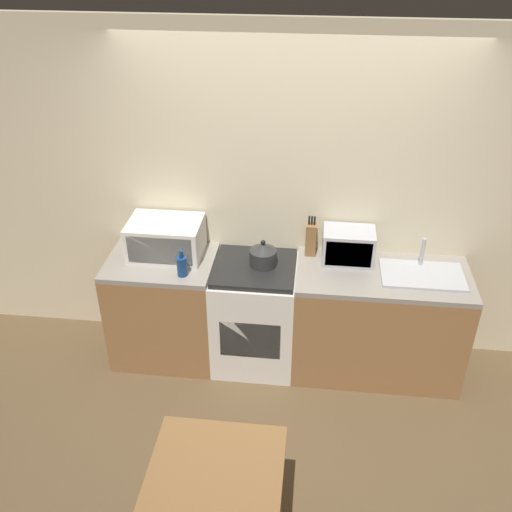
# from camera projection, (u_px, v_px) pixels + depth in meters

# --- Properties ---
(ground_plane) EXTENTS (16.00, 16.00, 0.00)m
(ground_plane) POSITION_uv_depth(u_px,v_px,m) (276.00, 422.00, 4.15)
(ground_plane) COLOR brown
(wall_back) EXTENTS (10.00, 0.06, 2.60)m
(wall_back) POSITION_uv_depth(u_px,v_px,m) (290.00, 199.00, 4.32)
(wall_back) COLOR beige
(wall_back) RESTS_ON ground_plane
(counter_left_run) EXTENTS (0.82, 0.62, 0.90)m
(counter_left_run) POSITION_uv_depth(u_px,v_px,m) (165.00, 307.00, 4.58)
(counter_left_run) COLOR olive
(counter_left_run) RESTS_ON ground_plane
(counter_right_run) EXTENTS (1.28, 0.62, 0.90)m
(counter_right_run) POSITION_uv_depth(u_px,v_px,m) (377.00, 322.00, 4.41)
(counter_right_run) COLOR olive
(counter_right_run) RESTS_ON ground_plane
(stove_range) EXTENTS (0.63, 0.62, 0.90)m
(stove_range) POSITION_uv_depth(u_px,v_px,m) (255.00, 314.00, 4.50)
(stove_range) COLOR silver
(stove_range) RESTS_ON ground_plane
(kettle) EXTENTS (0.20, 0.20, 0.21)m
(kettle) POSITION_uv_depth(u_px,v_px,m) (263.00, 254.00, 4.24)
(kettle) COLOR #2D2D2D
(kettle) RESTS_ON stove_range
(microwave) EXTENTS (0.55, 0.39, 0.28)m
(microwave) POSITION_uv_depth(u_px,v_px,m) (166.00, 238.00, 4.34)
(microwave) COLOR silver
(microwave) RESTS_ON counter_left_run
(bottle) EXTENTS (0.08, 0.08, 0.21)m
(bottle) POSITION_uv_depth(u_px,v_px,m) (182.00, 266.00, 4.12)
(bottle) COLOR navy
(bottle) RESTS_ON counter_left_run
(knife_block) EXTENTS (0.08, 0.09, 0.33)m
(knife_block) POSITION_uv_depth(u_px,v_px,m) (311.00, 239.00, 4.35)
(knife_block) COLOR brown
(knife_block) RESTS_ON counter_right_run
(toaster_oven) EXTENTS (0.38, 0.26, 0.26)m
(toaster_oven) POSITION_uv_depth(u_px,v_px,m) (348.00, 246.00, 4.27)
(toaster_oven) COLOR #ADAFB5
(toaster_oven) RESTS_ON counter_right_run
(sink_basin) EXTENTS (0.60, 0.37, 0.24)m
(sink_basin) POSITION_uv_depth(u_px,v_px,m) (422.00, 274.00, 4.15)
(sink_basin) COLOR #ADAFB5
(sink_basin) RESTS_ON counter_right_run
(dining_table) EXTENTS (0.70, 0.64, 0.73)m
(dining_table) POSITION_uv_depth(u_px,v_px,m) (216.00, 483.00, 3.01)
(dining_table) COLOR brown
(dining_table) RESTS_ON ground_plane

